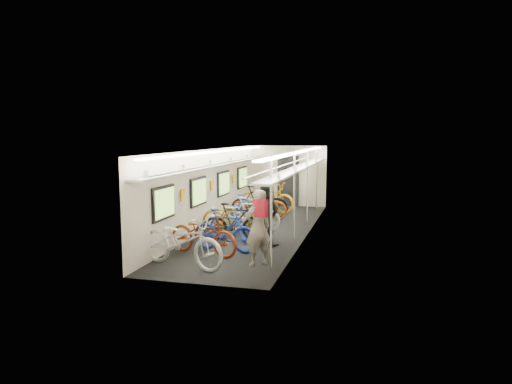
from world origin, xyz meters
The scene contains 15 objects.
train_car_shell centered at (-0.36, 0.71, 1.66)m, with size 10.00×10.00×10.00m.
bicycle_0 centered at (-0.65, -4.01, 0.57)m, with size 0.76×2.18×1.14m, color silver.
bicycle_1 centered at (-0.18, -2.56, 0.52)m, with size 0.49×1.74×1.05m, color #192F97.
bicycle_2 centered at (-0.58, -2.95, 0.51)m, with size 0.68×1.94×1.02m, color maroon.
bicycle_3 centered at (-0.28, -1.39, 0.51)m, with size 0.48×1.71×1.03m, color black.
bicycle_4 centered at (-0.41, -0.78, 0.56)m, with size 0.74×2.11×1.11m, color gold.
bicycle_5 centered at (-0.16, -0.19, 0.52)m, with size 0.49×1.72×1.03m, color silver.
bicycle_6 centered at (-0.54, 0.06, 0.47)m, with size 0.62×1.79×0.94m, color #ACACB0.
bicycle_7 centered at (-0.34, 0.14, 0.53)m, with size 0.50×1.76×1.06m, color #1C37AC.
bicycle_8 centered at (-0.41, 1.67, 0.50)m, with size 0.67×1.92×1.01m, color #8D370F.
bicycle_9 centered at (-0.38, 1.73, 0.58)m, with size 0.54×1.93×1.16m, color black.
bicycle_10 centered at (-0.47, 3.24, 0.55)m, with size 0.73×2.11×1.11m, color orange.
passenger_near centered at (0.89, -3.48, 0.83)m, with size 0.61×0.40×1.66m, color gray.
passenger_mid centered at (0.62, -1.70, 0.81)m, with size 0.79×0.62×1.63m, color black.
backpack centered at (0.99, -3.61, 1.28)m, with size 0.26×0.14×0.38m, color red.
Camera 1 is at (3.26, -12.86, 2.83)m, focal length 32.00 mm.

